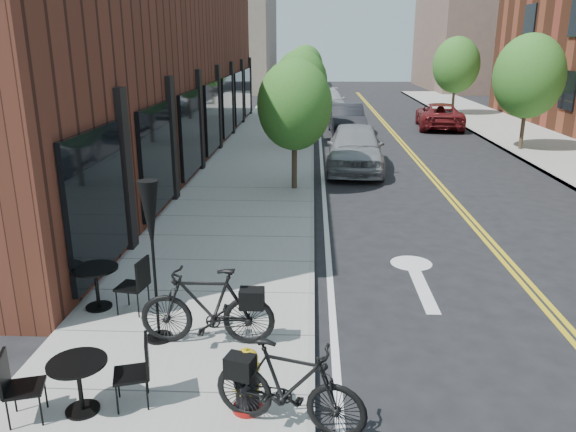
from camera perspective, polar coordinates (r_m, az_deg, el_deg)
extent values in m
plane|color=black|center=(8.72, 2.72, -12.73)|extent=(120.00, 120.00, 0.00)
cube|color=#9E9B93|center=(18.18, -3.68, 3.52)|extent=(4.00, 70.00, 0.12)
cube|color=#4A2317|center=(22.51, -14.58, 14.51)|extent=(5.00, 28.00, 7.00)
cube|color=#726656|center=(56.13, -5.93, 17.77)|extent=(8.00, 14.00, 10.00)
cube|color=brown|center=(59.79, 19.02, 17.90)|extent=(10.00, 16.00, 12.00)
cylinder|color=#382B1E|center=(16.92, 0.65, 5.52)|extent=(0.16, 0.16, 1.61)
ellipsoid|color=#296921|center=(16.66, 0.67, 11.21)|extent=(2.20, 2.20, 2.64)
cylinder|color=#382B1E|center=(24.80, 1.26, 9.34)|extent=(0.16, 0.16, 1.68)
ellipsoid|color=#296921|center=(24.62, 1.28, 13.40)|extent=(2.30, 2.30, 2.76)
cylinder|color=#382B1E|center=(32.75, 1.57, 11.16)|extent=(0.16, 0.16, 1.57)
ellipsoid|color=#296921|center=(32.61, 1.60, 14.00)|extent=(2.10, 2.10, 2.52)
cylinder|color=#382B1E|center=(40.70, 1.77, 12.44)|extent=(0.16, 0.16, 1.71)
ellipsoid|color=#296921|center=(40.59, 1.79, 15.00)|extent=(2.40, 2.40, 2.88)
cylinder|color=#382B1E|center=(25.33, 22.74, 8.35)|extent=(0.16, 0.16, 1.82)
ellipsoid|color=#296921|center=(25.14, 23.28, 12.91)|extent=(2.80, 2.80, 3.36)
cylinder|color=#382B1E|center=(36.75, 16.45, 11.33)|extent=(0.16, 0.16, 1.82)
ellipsoid|color=#296921|center=(36.63, 16.72, 14.49)|extent=(2.80, 2.80, 3.36)
cylinder|color=maroon|center=(7.15, -4.12, -18.85)|extent=(0.48, 0.48, 0.05)
cylinder|color=black|center=(6.99, -4.17, -17.03)|extent=(0.37, 0.37, 0.55)
cylinder|color=gold|center=(6.84, -4.22, -15.07)|extent=(0.42, 0.42, 0.04)
cylinder|color=gold|center=(6.80, -4.23, -14.55)|extent=(0.36, 0.36, 0.13)
ellipsoid|color=gold|center=(6.76, -4.25, -14.02)|extent=(0.35, 0.35, 0.16)
cylinder|color=gold|center=(6.72, -4.26, -13.42)|extent=(0.06, 0.06, 0.05)
imported|color=black|center=(8.27, -8.21, -9.09)|extent=(1.96, 0.55, 1.18)
imported|color=black|center=(6.57, 0.11, -16.93)|extent=(1.88, 1.02, 1.09)
cylinder|color=black|center=(7.54, -20.13, -17.99)|extent=(0.50, 0.50, 0.03)
cylinder|color=black|center=(7.37, -20.38, -15.97)|extent=(0.07, 0.07, 0.64)
cylinder|color=black|center=(7.20, -20.66, -13.80)|extent=(0.86, 0.86, 0.03)
cylinder|color=black|center=(10.00, -18.65, -8.70)|extent=(0.50, 0.50, 0.03)
cylinder|color=black|center=(9.86, -18.83, -6.93)|extent=(0.07, 0.07, 0.69)
cylinder|color=black|center=(9.73, -19.03, -5.06)|extent=(0.86, 0.86, 0.03)
cylinder|color=black|center=(8.78, -12.93, -11.92)|extent=(0.39, 0.39, 0.04)
cylinder|color=black|center=(8.28, -13.47, -4.76)|extent=(0.04, 0.04, 2.34)
cone|color=black|center=(8.05, -13.82, -0.08)|extent=(0.28, 0.28, 1.04)
imported|color=gray|center=(20.03, 6.84, 6.94)|extent=(2.24, 4.95, 1.65)
imported|color=black|center=(28.16, 5.95, 9.74)|extent=(1.76, 4.54, 1.47)
imported|color=#B1B0B5|center=(35.87, 3.94, 11.47)|extent=(2.57, 5.60, 1.59)
imported|color=maroon|center=(31.14, 15.11, 9.83)|extent=(2.74, 5.02, 1.34)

